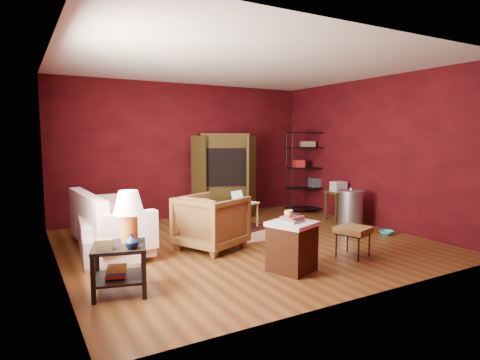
{
  "coord_description": "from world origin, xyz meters",
  "views": [
    {
      "loc": [
        -3.19,
        -5.44,
        1.71
      ],
      "look_at": [
        0.0,
        0.2,
        1.0
      ],
      "focal_mm": 30.0,
      "sensor_mm": 36.0,
      "label": 1
    }
  ],
  "objects_px": {
    "hamper": "(292,245)",
    "laptop_desk": "(242,206)",
    "side_table": "(124,232)",
    "armchair": "(212,219)",
    "tv_armoire": "(224,173)",
    "wire_shelving": "(308,168)",
    "sofa": "(105,226)"
  },
  "relations": [
    {
      "from": "laptop_desk",
      "to": "hamper",
      "type": "bearing_deg",
      "value": -126.92
    },
    {
      "from": "hamper",
      "to": "tv_armoire",
      "type": "height_order",
      "value": "tv_armoire"
    },
    {
      "from": "sofa",
      "to": "hamper",
      "type": "xyz_separation_m",
      "value": [
        1.88,
        -2.1,
        -0.04
      ]
    },
    {
      "from": "laptop_desk",
      "to": "tv_armoire",
      "type": "relative_size",
      "value": 0.39
    },
    {
      "from": "hamper",
      "to": "laptop_desk",
      "type": "bearing_deg",
      "value": 75.06
    },
    {
      "from": "side_table",
      "to": "tv_armoire",
      "type": "xyz_separation_m",
      "value": [
        2.87,
        3.21,
        0.25
      ]
    },
    {
      "from": "wire_shelving",
      "to": "sofa",
      "type": "bearing_deg",
      "value": -152.0
    },
    {
      "from": "laptop_desk",
      "to": "side_table",
      "type": "bearing_deg",
      "value": -165.0
    },
    {
      "from": "side_table",
      "to": "hamper",
      "type": "relative_size",
      "value": 1.53
    },
    {
      "from": "sofa",
      "to": "laptop_desk",
      "type": "bearing_deg",
      "value": -79.35
    },
    {
      "from": "armchair",
      "to": "wire_shelving",
      "type": "xyz_separation_m",
      "value": [
        3.14,
        1.6,
        0.54
      ]
    },
    {
      "from": "laptop_desk",
      "to": "wire_shelving",
      "type": "relative_size",
      "value": 0.38
    },
    {
      "from": "sofa",
      "to": "tv_armoire",
      "type": "bearing_deg",
      "value": -56.98
    },
    {
      "from": "sofa",
      "to": "wire_shelving",
      "type": "height_order",
      "value": "wire_shelving"
    },
    {
      "from": "sofa",
      "to": "wire_shelving",
      "type": "xyz_separation_m",
      "value": [
        4.58,
        0.93,
        0.62
      ]
    },
    {
      "from": "tv_armoire",
      "to": "wire_shelving",
      "type": "relative_size",
      "value": 0.98
    },
    {
      "from": "armchair",
      "to": "laptop_desk",
      "type": "xyz_separation_m",
      "value": [
        1.08,
        0.94,
        -0.02
      ]
    },
    {
      "from": "side_table",
      "to": "laptop_desk",
      "type": "xyz_separation_m",
      "value": [
        2.64,
        1.98,
        -0.24
      ]
    },
    {
      "from": "hamper",
      "to": "laptop_desk",
      "type": "distance_m",
      "value": 2.45
    },
    {
      "from": "tv_armoire",
      "to": "hamper",
      "type": "bearing_deg",
      "value": -86.2
    },
    {
      "from": "hamper",
      "to": "tv_armoire",
      "type": "bearing_deg",
      "value": 76.4
    },
    {
      "from": "wire_shelving",
      "to": "laptop_desk",
      "type": "bearing_deg",
      "value": -145.62
    },
    {
      "from": "tv_armoire",
      "to": "wire_shelving",
      "type": "distance_m",
      "value": 1.91
    },
    {
      "from": "sofa",
      "to": "hamper",
      "type": "height_order",
      "value": "sofa"
    },
    {
      "from": "armchair",
      "to": "tv_armoire",
      "type": "relative_size",
      "value": 0.51
    },
    {
      "from": "side_table",
      "to": "wire_shelving",
      "type": "relative_size",
      "value": 0.62
    },
    {
      "from": "hamper",
      "to": "laptop_desk",
      "type": "relative_size",
      "value": 1.05
    },
    {
      "from": "side_table",
      "to": "tv_armoire",
      "type": "distance_m",
      "value": 4.31
    },
    {
      "from": "side_table",
      "to": "laptop_desk",
      "type": "bearing_deg",
      "value": 36.97
    },
    {
      "from": "side_table",
      "to": "armchair",
      "type": "bearing_deg",
      "value": 33.94
    },
    {
      "from": "hamper",
      "to": "laptop_desk",
      "type": "height_order",
      "value": "hamper"
    },
    {
      "from": "armchair",
      "to": "hamper",
      "type": "relative_size",
      "value": 1.24
    }
  ]
}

